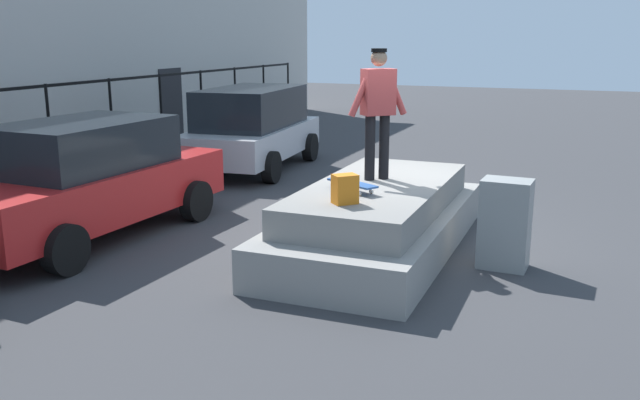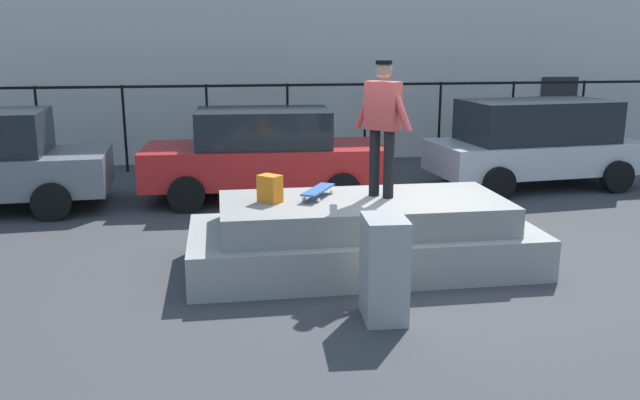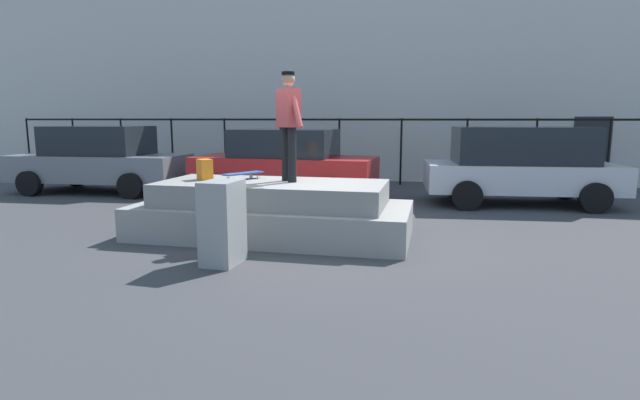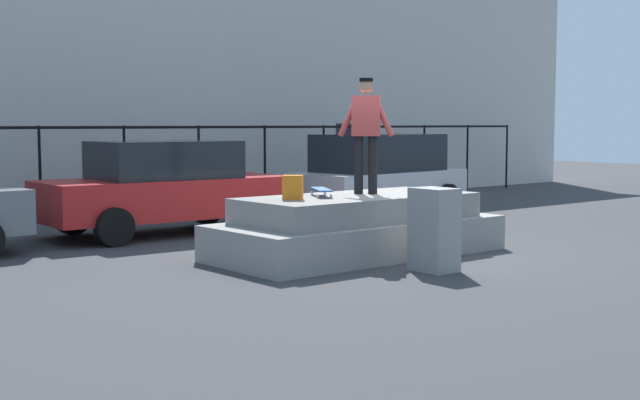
% 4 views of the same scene
% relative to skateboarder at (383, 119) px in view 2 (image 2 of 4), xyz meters
% --- Properties ---
extents(ground_plane, '(60.00, 60.00, 0.00)m').
position_rel_skateboarder_xyz_m(ground_plane, '(0.43, -0.08, -1.94)').
color(ground_plane, '#38383A').
extents(concrete_ledge, '(4.52, 2.00, 0.91)m').
position_rel_skateboarder_xyz_m(concrete_ledge, '(-0.26, -0.12, -1.53)').
color(concrete_ledge, gray).
rests_on(concrete_ledge, ground_plane).
extents(skateboarder, '(0.67, 0.69, 1.77)m').
position_rel_skateboarder_xyz_m(skateboarder, '(0.00, 0.00, 0.00)').
color(skateboarder, black).
rests_on(skateboarder, concrete_ledge).
extents(skateboard, '(0.55, 0.77, 0.12)m').
position_rel_skateboarder_xyz_m(skateboard, '(-0.83, 0.07, -0.93)').
color(skateboard, '#264C8C').
rests_on(skateboard, concrete_ledge).
extents(backpack, '(0.34, 0.34, 0.35)m').
position_rel_skateboarder_xyz_m(backpack, '(-1.47, -0.07, -0.85)').
color(backpack, orange).
rests_on(backpack, concrete_ledge).
extents(car_red_sedan_mid, '(4.51, 2.21, 1.68)m').
position_rel_skateboarder_xyz_m(car_red_sedan_mid, '(-1.27, 3.95, -1.08)').
color(car_red_sedan_mid, '#B21E1E').
rests_on(car_red_sedan_mid, ground_plane).
extents(car_silver_hatchback_far, '(4.33, 2.35, 1.76)m').
position_rel_skateboarder_xyz_m(car_silver_hatchback_far, '(4.23, 4.15, -1.01)').
color(car_silver_hatchback_far, '#B7B7BC').
rests_on(car_silver_hatchback_far, ground_plane).
extents(utility_box, '(0.47, 0.62, 1.13)m').
position_rel_skateboarder_xyz_m(utility_box, '(-0.40, -1.81, -1.38)').
color(utility_box, gray).
rests_on(utility_box, ground_plane).
extents(fence_row, '(24.06, 0.06, 1.95)m').
position_rel_skateboarder_xyz_m(fence_row, '(0.43, 7.04, -0.62)').
color(fence_row, black).
rests_on(fence_row, ground_plane).
extents(warehouse_building, '(31.91, 9.43, 6.86)m').
position_rel_skateboarder_xyz_m(warehouse_building, '(0.43, 12.37, 1.50)').
color(warehouse_building, beige).
rests_on(warehouse_building, ground_plane).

